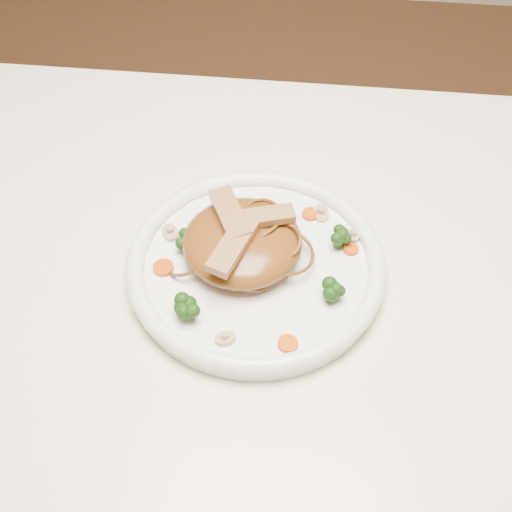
# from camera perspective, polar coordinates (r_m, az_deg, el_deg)

# --- Properties ---
(table) EXTENTS (1.20, 0.80, 0.75)m
(table) POSITION_cam_1_polar(r_m,az_deg,el_deg) (0.83, 1.21, -8.15)
(table) COLOR white
(table) RESTS_ON ground
(plate) EXTENTS (0.37, 0.37, 0.02)m
(plate) POSITION_cam_1_polar(r_m,az_deg,el_deg) (0.77, 0.00, -1.06)
(plate) COLOR white
(plate) RESTS_ON table
(noodle_mound) EXTENTS (0.16, 0.16, 0.04)m
(noodle_mound) POSITION_cam_1_polar(r_m,az_deg,el_deg) (0.75, -1.12, 1.15)
(noodle_mound) COLOR brown
(noodle_mound) RESTS_ON plate
(chicken_a) EXTENTS (0.07, 0.04, 0.01)m
(chicken_a) POSITION_cam_1_polar(r_m,az_deg,el_deg) (0.74, 0.64, 3.23)
(chicken_a) COLOR tan
(chicken_a) RESTS_ON noodle_mound
(chicken_b) EXTENTS (0.06, 0.08, 0.01)m
(chicken_b) POSITION_cam_1_polar(r_m,az_deg,el_deg) (0.74, -2.13, 3.43)
(chicken_b) COLOR tan
(chicken_b) RESTS_ON noodle_mound
(chicken_c) EXTENTS (0.05, 0.08, 0.01)m
(chicken_c) POSITION_cam_1_polar(r_m,az_deg,el_deg) (0.71, -1.90, 0.86)
(chicken_c) COLOR tan
(chicken_c) RESTS_ON noodle_mound
(broccoli_0) EXTENTS (0.03, 0.03, 0.03)m
(broccoli_0) POSITION_cam_1_polar(r_m,az_deg,el_deg) (0.77, 6.88, 1.51)
(broccoli_0) COLOR #163E0D
(broccoli_0) RESTS_ON plate
(broccoli_1) EXTENTS (0.03, 0.03, 0.03)m
(broccoli_1) POSITION_cam_1_polar(r_m,az_deg,el_deg) (0.77, -5.59, 1.21)
(broccoli_1) COLOR #163E0D
(broccoli_1) RESTS_ON plate
(broccoli_2) EXTENTS (0.03, 0.03, 0.03)m
(broccoli_2) POSITION_cam_1_polar(r_m,az_deg,el_deg) (0.71, -5.59, -4.30)
(broccoli_2) COLOR #163E0D
(broccoli_2) RESTS_ON plate
(broccoli_3) EXTENTS (0.03, 0.03, 0.03)m
(broccoli_3) POSITION_cam_1_polar(r_m,az_deg,el_deg) (0.72, 6.37, -2.80)
(broccoli_3) COLOR #163E0D
(broccoli_3) RESTS_ON plate
(carrot_0) EXTENTS (0.02, 0.02, 0.00)m
(carrot_0) POSITION_cam_1_polar(r_m,az_deg,el_deg) (0.81, 4.44, 3.42)
(carrot_0) COLOR #C34C07
(carrot_0) RESTS_ON plate
(carrot_1) EXTENTS (0.02, 0.02, 0.00)m
(carrot_1) POSITION_cam_1_polar(r_m,az_deg,el_deg) (0.76, -7.59, -0.96)
(carrot_1) COLOR #C34C07
(carrot_1) RESTS_ON plate
(carrot_2) EXTENTS (0.02, 0.02, 0.00)m
(carrot_2) POSITION_cam_1_polar(r_m,az_deg,el_deg) (0.78, 7.78, 0.57)
(carrot_2) COLOR #C34C07
(carrot_2) RESTS_ON plate
(carrot_3) EXTENTS (0.02, 0.02, 0.00)m
(carrot_3) POSITION_cam_1_polar(r_m,az_deg,el_deg) (0.81, -1.11, 3.95)
(carrot_3) COLOR #C34C07
(carrot_3) RESTS_ON plate
(carrot_4) EXTENTS (0.02, 0.02, 0.00)m
(carrot_4) POSITION_cam_1_polar(r_m,az_deg,el_deg) (0.70, 2.62, -7.18)
(carrot_4) COLOR #C34C07
(carrot_4) RESTS_ON plate
(mushroom_0) EXTENTS (0.03, 0.03, 0.01)m
(mushroom_0) POSITION_cam_1_polar(r_m,az_deg,el_deg) (0.70, -2.54, -6.77)
(mushroom_0) COLOR #C1AA91
(mushroom_0) RESTS_ON plate
(mushroom_1) EXTENTS (0.02, 0.02, 0.01)m
(mushroom_1) POSITION_cam_1_polar(r_m,az_deg,el_deg) (0.79, 7.97, 1.62)
(mushroom_1) COLOR #C1AA91
(mushroom_1) RESTS_ON plate
(mushroom_2) EXTENTS (0.03, 0.03, 0.01)m
(mushroom_2) POSITION_cam_1_polar(r_m,az_deg,el_deg) (0.79, -7.01, 1.91)
(mushroom_2) COLOR #C1AA91
(mushroom_2) RESTS_ON plate
(mushroom_3) EXTENTS (0.03, 0.03, 0.01)m
(mushroom_3) POSITION_cam_1_polar(r_m,az_deg,el_deg) (0.81, 5.35, 3.49)
(mushroom_3) COLOR #C1AA91
(mushroom_3) RESTS_ON plate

